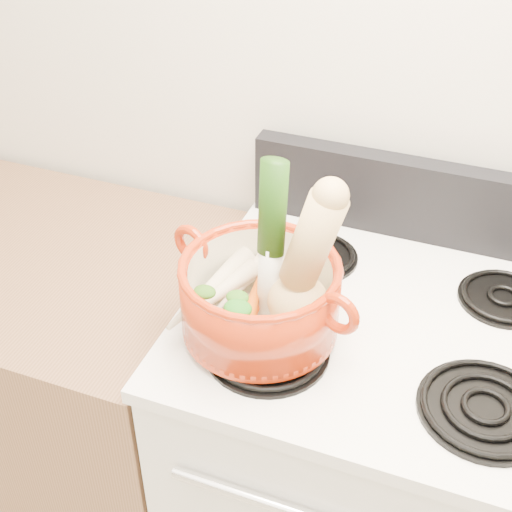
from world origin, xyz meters
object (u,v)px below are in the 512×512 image
at_px(stove_body, 367,480).
at_px(dutch_oven, 260,297).
at_px(leek, 271,240).
at_px(squash, 307,262).

distance_m(stove_body, dutch_oven, 0.63).
bearing_deg(leek, squash, -8.90).
relative_size(stove_body, leek, 2.91).
bearing_deg(squash, dutch_oven, -170.61).
xyz_separation_m(squash, leek, (-0.07, 0.01, 0.02)).
xyz_separation_m(stove_body, dutch_oven, (-0.22, -0.12, 0.58)).
height_order(stove_body, squash, squash).
bearing_deg(stove_body, squash, -140.38).
height_order(dutch_oven, squash, squash).
height_order(dutch_oven, leek, leek).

